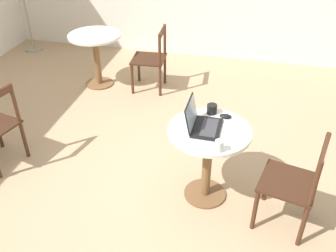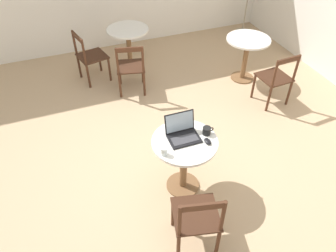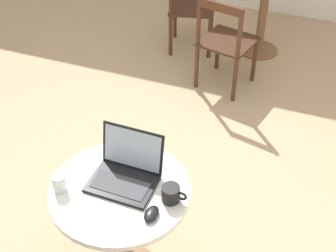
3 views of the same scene
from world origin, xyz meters
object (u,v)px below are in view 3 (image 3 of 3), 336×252
Objects in this scene: chair_far_left at (188,7)px; cafe_table_far at (265,0)px; laptop at (126,172)px; mug at (171,194)px; chair_far_front at (225,43)px; mouse at (151,214)px; cafe_table_near at (122,213)px; drinking_glass at (59,183)px.

cafe_table_far is at bearing 13.40° from chair_far_left.
laptop is 0.25m from mug.
chair_far_front reaches higher than cafe_table_far.
laptop reaches higher than mouse.
chair_far_front reaches higher than mug.
cafe_table_near is at bearing -93.31° from cafe_table_far.
chair_far_left is (-0.52, 2.57, -0.11)m from cafe_table_near.
chair_far_left is 2.58m from laptop.
mouse is at bearing -27.03° from cafe_table_near.
chair_far_front is 2.16m from drinking_glass.
cafe_table_near is 0.23m from laptop.
laptop is at bearing 169.24° from mug.
cafe_table_far is (0.16, 2.73, 0.00)m from cafe_table_near.
chair_far_left is at bearing 105.25° from mouse.
laptop is at bearing 88.36° from cafe_table_near.
chair_far_left is 2.61× the size of laptop.
mouse reaches higher than cafe_table_far.
chair_far_front is at bearing -103.48° from cafe_table_far.
mug is 0.53m from drinking_glass.
cafe_table_near is 2.23× the size of laptop.
cafe_table_near is at bearing -175.92° from mug.
cafe_table_near and cafe_table_far have the same top height.
mug is at bearing -88.03° from cafe_table_far.
laptop is 3.17× the size of mouse.
mug is (0.25, -0.05, -0.01)m from laptop.
cafe_table_near is 1.00× the size of cafe_table_far.
chair_far_front is 6.81× the size of mug.
chair_far_front is at bearing 95.78° from mouse.
chair_far_front is 2.61× the size of laptop.
mouse is 0.46m from drinking_glass.
cafe_table_far is 2.72m from mug.
laptop is 3.56× the size of drinking_glass.
mug reaches higher than cafe_table_far.
cafe_table_near is at bearing 21.79° from drinking_glass.
chair_far_front is 1.98m from laptop.
cafe_table_far is at bearing 86.69° from cafe_table_near.
mug is at bearing -82.51° from chair_far_front.
chair_far_front is 0.75m from chair_far_left.
laptop is 0.26m from mouse.
chair_far_left reaches higher than cafe_table_near.
laptop reaches higher than chair_far_left.
cafe_table_far is 7.08× the size of mouse.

